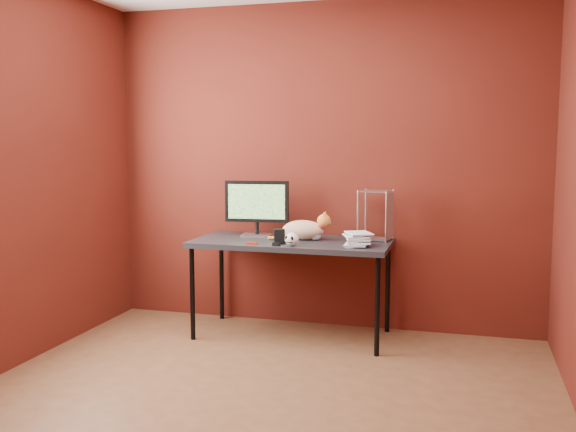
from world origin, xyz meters
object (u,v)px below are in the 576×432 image
(desk, at_px, (292,247))
(speaker, at_px, (279,237))
(monitor, at_px, (257,205))
(cat, at_px, (304,230))
(book_stack, at_px, (348,170))
(skull_mug, at_px, (292,239))

(desk, distance_m, speaker, 0.22)
(desk, xyz_separation_m, monitor, (-0.32, 0.12, 0.30))
(cat, bearing_deg, book_stack, -26.06)
(monitor, xyz_separation_m, cat, (0.40, -0.08, -0.17))
(cat, xyz_separation_m, speaker, (-0.13, -0.23, -0.03))
(monitor, relative_size, speaker, 4.69)
(desk, height_order, monitor, monitor)
(monitor, xyz_separation_m, skull_mug, (0.39, -0.39, -0.20))
(cat, xyz_separation_m, skull_mug, (-0.01, -0.31, -0.03))
(skull_mug, xyz_separation_m, book_stack, (0.38, 0.13, 0.50))
(skull_mug, distance_m, book_stack, 0.64)
(monitor, bearing_deg, cat, -17.92)
(speaker, height_order, book_stack, book_stack)
(monitor, distance_m, cat, 0.45)
(monitor, relative_size, book_stack, 0.46)
(cat, distance_m, book_stack, 0.62)
(monitor, bearing_deg, desk, -27.65)
(desk, xyz_separation_m, skull_mug, (0.07, -0.27, 0.10))
(desk, distance_m, skull_mug, 0.29)
(cat, relative_size, speaker, 4.38)
(speaker, bearing_deg, skull_mug, -56.18)
(cat, distance_m, speaker, 0.26)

